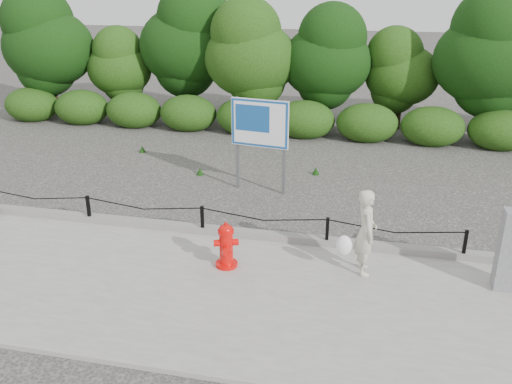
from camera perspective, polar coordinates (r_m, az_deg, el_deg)
The scene contains 8 objects.
ground at distance 11.09m, azimuth -5.60°, elevation -4.73°, with size 90.00×90.00×0.00m, color #2D2B28.
sidewalk at distance 9.43m, azimuth -9.37°, elevation -9.81°, with size 14.00×4.00×0.08m, color gray.
curb at distance 11.06m, azimuth -5.55°, elevation -3.92°, with size 14.00×0.22×0.14m, color slate.
chain_barrier at distance 10.89m, azimuth -5.68°, elevation -2.58°, with size 10.06×0.06×0.60m.
treeline at distance 18.68m, azimuth 3.61°, elevation 14.56°, with size 20.57×3.77×4.68m.
fire_hydrant at distance 9.66m, azimuth -3.15°, elevation -5.67°, with size 0.51×0.51×0.85m.
pedestrian at distance 9.49m, azimuth 11.36°, elevation -4.24°, with size 0.72×0.62×1.54m.
advertising_sign at distance 12.82m, azimuth 0.38°, elevation 6.80°, with size 1.42×0.31×2.28m.
Camera 1 is at (3.20, -9.39, 4.96)m, focal length 38.00 mm.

